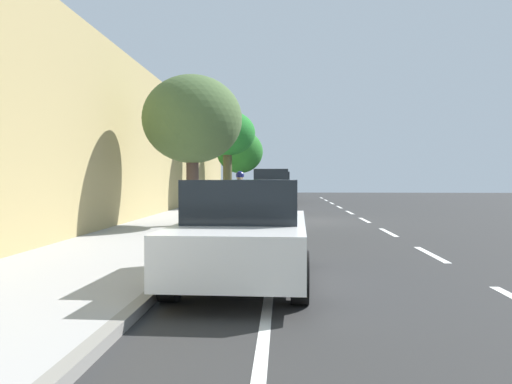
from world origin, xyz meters
The scene contains 15 objects.
ground centered at (0.00, 0.00, 0.00)m, with size 72.16×72.16×0.00m, color #2A2A2A.
sidewalk centered at (3.76, 0.00, 0.06)m, with size 3.23×45.10×0.13m, color #9B9A9A.
curb_edge centered at (2.06, 0.00, 0.06)m, with size 0.16×45.10×0.13m, color gray.
lane_stripe_centre centered at (-2.59, -0.45, 0.00)m, with size 0.14×44.20×0.01m.
lane_stripe_bike_edge centered at (0.59, 0.00, 0.00)m, with size 0.12×45.10×0.01m, color white.
building_facade centered at (5.62, 0.00, 2.75)m, with size 0.50×45.10×5.50m, color tan.
parked_pickup_black_nearest centered at (0.91, -15.61, 0.90)m, with size 2.20×5.38×1.95m.
parked_suv_silver_second centered at (0.98, -7.86, 1.03)m, with size 1.97×4.70×1.99m.
parked_sedan_white_mid centered at (0.96, 10.80, 0.75)m, with size 1.95×4.45×1.52m.
bicycle_at_curb centered at (1.59, 2.39, 0.36)m, with size 1.29×1.19×0.73m.
cyclist_with_backpack centered at (1.81, 1.96, 1.09)m, with size 0.55×0.54×1.77m.
street_tree_near_cyclist centered at (3.12, -13.83, 3.19)m, with size 2.91×2.91×4.44m.
street_tree_mid_block centered at (3.12, -6.59, 3.68)m, with size 2.73×2.73×4.72m.
street_tree_far_end centered at (3.12, 3.16, 3.28)m, with size 2.98×2.98×4.50m.
pedestrian_on_phone centered at (3.83, -12.82, 1.03)m, with size 0.49×0.44×1.60m.
Camera 1 is at (0.41, 18.44, 1.55)m, focal length 36.01 mm.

